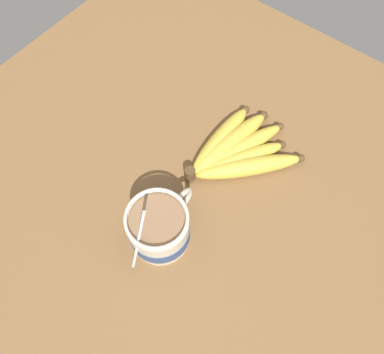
% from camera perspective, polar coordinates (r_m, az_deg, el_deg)
% --- Properties ---
extents(table, '(1.10, 1.10, 0.04)m').
position_cam_1_polar(table, '(0.72, -0.63, -4.84)').
color(table, brown).
rests_on(table, ground).
extents(coffee_mug, '(0.16, 0.11, 0.16)m').
position_cam_1_polar(coffee_mug, '(0.64, -5.30, -7.55)').
color(coffee_mug, beige).
rests_on(coffee_mug, table).
extents(banana_bunch, '(0.22, 0.18, 0.04)m').
position_cam_1_polar(banana_bunch, '(0.74, 6.64, 3.94)').
color(banana_bunch, '#4C381E').
rests_on(banana_bunch, table).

